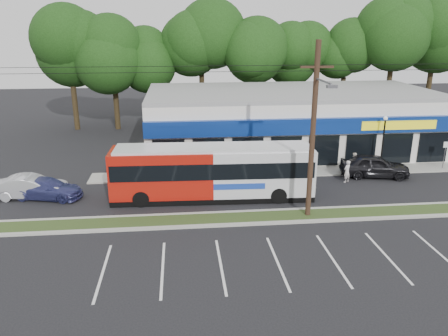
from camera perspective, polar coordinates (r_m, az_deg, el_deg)
The scene contains 16 objects.
ground at distance 24.72m, azimuth 4.75°, elevation -7.54°, with size 120.00×120.00×0.00m, color black.
grass_strip at distance 25.59m, azimuth 4.35°, elevation -6.46°, with size 40.00×1.60×0.12m, color #2A3B18.
curb_south at distance 24.83m, azimuth 4.69°, elevation -7.24°, with size 40.00×0.25×0.14m, color #9E9E93.
curb_north at distance 26.35m, azimuth 4.03°, elevation -5.68°, with size 40.00×0.25×0.14m, color #9E9E93.
sidewalk at distance 33.96m, azimuth 10.33°, elevation -0.45°, with size 32.00×2.20×0.10m, color #9E9E93.
strip_mall at distance 39.87m, azimuth 8.54°, elevation 6.26°, with size 25.00×12.55×5.30m.
utility_pole at distance 24.48m, azimuth 11.25°, elevation 5.34°, with size 50.00×2.77×10.00m.
lamp_post at distance 35.21m, azimuth 20.11°, elevation 3.83°, with size 0.30×0.30×4.25m.
sign_post at distance 37.72m, azimuth 26.94°, elevation 2.09°, with size 0.45×0.10×2.23m.
tree_line at distance 48.66m, azimuth 4.11°, elevation 15.36°, with size 46.76×6.76×11.83m.
metrobus at distance 27.90m, azimuth -1.49°, elevation -0.39°, with size 12.93×3.16×3.45m.
car_dark at distance 34.05m, azimuth 19.07°, elevation 0.28°, with size 1.99×4.94×1.68m, color black.
car_silver at distance 30.92m, azimuth -23.94°, elevation -2.26°, with size 1.58×4.52×1.49m, color #AEAFB6.
car_blue at distance 30.46m, azimuth -22.13°, elevation -2.48°, with size 1.86×4.58×1.33m, color navy.
pedestrian_a at distance 32.24m, azimuth 15.76°, elevation -0.44°, with size 0.59×0.39×1.61m, color silver.
pedestrian_b at distance 34.49m, azimuth 16.55°, elevation 0.66°, with size 0.77×0.60×1.58m, color silver.
Camera 1 is at (-4.28, -21.90, 10.64)m, focal length 35.00 mm.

